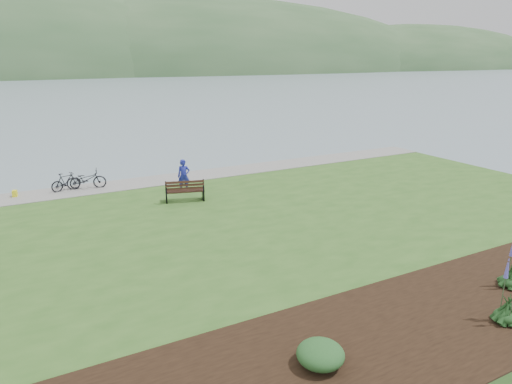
% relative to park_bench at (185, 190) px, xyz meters
% --- Properties ---
extents(ground, '(600.00, 600.00, 0.00)m').
position_rel_park_bench_xyz_m(ground, '(1.25, -2.69, -0.94)').
color(ground, gray).
rests_on(ground, ground).
extents(lawn, '(34.00, 20.00, 0.40)m').
position_rel_park_bench_xyz_m(lawn, '(1.25, -4.69, -0.74)').
color(lawn, '#315C20').
rests_on(lawn, ground).
extents(shoreline_path, '(34.00, 2.20, 0.03)m').
position_rel_park_bench_xyz_m(shoreline_path, '(1.25, 4.21, -0.53)').
color(shoreline_path, gray).
rests_on(shoreline_path, lawn).
extents(garden_bed, '(24.00, 4.40, 0.04)m').
position_rel_park_bench_xyz_m(garden_bed, '(4.25, -12.49, -0.52)').
color(garden_bed, black).
rests_on(garden_bed, lawn).
extents(far_hillside, '(580.00, 80.00, 38.00)m').
position_rel_park_bench_xyz_m(far_hillside, '(21.25, 167.31, -0.94)').
color(far_hillside, '#345932').
rests_on(far_hillside, ground).
extents(park_bench, '(1.88, 1.16, 1.09)m').
position_rel_park_bench_xyz_m(park_bench, '(0.00, 0.00, 0.00)').
color(park_bench, black).
rests_on(park_bench, lawn).
extents(person, '(0.81, 0.66, 1.94)m').
position_rel_park_bench_xyz_m(person, '(0.48, 1.45, 0.43)').
color(person, '#21289A').
rests_on(person, lawn).
extents(bicycle_a, '(1.03, 2.01, 1.00)m').
position_rel_park_bench_xyz_m(bicycle_a, '(-3.69, 4.35, -0.04)').
color(bicycle_a, black).
rests_on(bicycle_a, lawn).
extents(bicycle_b, '(0.92, 1.59, 0.92)m').
position_rel_park_bench_xyz_m(bicycle_b, '(-4.64, 4.51, -0.08)').
color(bicycle_b, black).
rests_on(bicycle_b, lawn).
extents(pannier, '(0.25, 0.34, 0.33)m').
position_rel_park_bench_xyz_m(pannier, '(-6.97, 4.51, -0.38)').
color(pannier, yellow).
rests_on(pannier, lawn).
extents(echium_0, '(0.62, 0.62, 1.93)m').
position_rel_park_bench_xyz_m(echium_0, '(3.73, -13.43, 0.22)').
color(echium_0, '#133615').
rests_on(echium_0, garden_bed).
extents(shrub_0, '(1.06, 1.06, 0.53)m').
position_rel_park_bench_xyz_m(shrub_0, '(-1.42, -12.59, -0.24)').
color(shrub_0, '#1E4C21').
rests_on(shrub_0, garden_bed).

